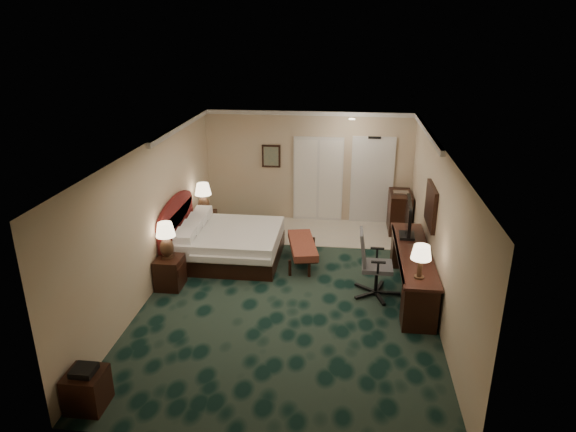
# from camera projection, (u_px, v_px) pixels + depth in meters

# --- Properties ---
(floor) EXTENTS (5.00, 7.50, 0.00)m
(floor) POSITION_uv_depth(u_px,v_px,m) (291.00, 291.00, 9.44)
(floor) COLOR black
(floor) RESTS_ON ground
(ceiling) EXTENTS (5.00, 7.50, 0.00)m
(ceiling) POSITION_uv_depth(u_px,v_px,m) (291.00, 147.00, 8.49)
(ceiling) COLOR white
(ceiling) RESTS_ON wall_back
(wall_back) EXTENTS (5.00, 0.00, 2.70)m
(wall_back) POSITION_uv_depth(u_px,v_px,m) (308.00, 167.00, 12.45)
(wall_back) COLOR tan
(wall_back) RESTS_ON ground
(wall_front) EXTENTS (5.00, 0.00, 2.70)m
(wall_front) POSITION_uv_depth(u_px,v_px,m) (252.00, 349.00, 5.48)
(wall_front) COLOR tan
(wall_front) RESTS_ON ground
(wall_left) EXTENTS (0.00, 7.50, 2.70)m
(wall_left) POSITION_uv_depth(u_px,v_px,m) (153.00, 217.00, 9.24)
(wall_left) COLOR tan
(wall_left) RESTS_ON ground
(wall_right) EXTENTS (0.00, 7.50, 2.70)m
(wall_right) POSITION_uv_depth(u_px,v_px,m) (437.00, 229.00, 8.69)
(wall_right) COLOR tan
(wall_right) RESTS_ON ground
(crown_molding) EXTENTS (5.00, 7.50, 0.10)m
(crown_molding) POSITION_uv_depth(u_px,v_px,m) (291.00, 150.00, 8.51)
(crown_molding) COLOR silver
(crown_molding) RESTS_ON wall_back
(tile_patch) EXTENTS (3.20, 1.70, 0.01)m
(tile_patch) POSITION_uv_depth(u_px,v_px,m) (343.00, 233.00, 12.04)
(tile_patch) COLOR beige
(tile_patch) RESTS_ON ground
(headboard) EXTENTS (0.12, 2.00, 1.40)m
(headboard) POSITION_uv_depth(u_px,v_px,m) (177.00, 229.00, 10.39)
(headboard) COLOR #521A16
(headboard) RESTS_ON ground
(entry_door) EXTENTS (1.02, 0.06, 2.18)m
(entry_door) POSITION_uv_depth(u_px,v_px,m) (372.00, 181.00, 12.36)
(entry_door) COLOR silver
(entry_door) RESTS_ON ground
(closet_doors) EXTENTS (1.20, 0.06, 2.10)m
(closet_doors) POSITION_uv_depth(u_px,v_px,m) (318.00, 179.00, 12.49)
(closet_doors) COLOR white
(closet_doors) RESTS_ON ground
(wall_art) EXTENTS (0.45, 0.06, 0.55)m
(wall_art) POSITION_uv_depth(u_px,v_px,m) (271.00, 156.00, 12.43)
(wall_art) COLOR #4E625C
(wall_art) RESTS_ON wall_back
(wall_mirror) EXTENTS (0.05, 0.95, 0.75)m
(wall_mirror) POSITION_uv_depth(u_px,v_px,m) (431.00, 206.00, 9.18)
(wall_mirror) COLOR white
(wall_mirror) RESTS_ON wall_right
(bed) EXTENTS (2.02, 1.87, 0.64)m
(bed) POSITION_uv_depth(u_px,v_px,m) (231.00, 244.00, 10.63)
(bed) COLOR silver
(bed) RESTS_ON ground
(nightstand_near) EXTENTS (0.47, 0.54, 0.59)m
(nightstand_near) POSITION_uv_depth(u_px,v_px,m) (170.00, 272.00, 9.49)
(nightstand_near) COLOR black
(nightstand_near) RESTS_ON ground
(nightstand_far) EXTENTS (0.47, 0.54, 0.58)m
(nightstand_far) POSITION_uv_depth(u_px,v_px,m) (205.00, 224.00, 11.77)
(nightstand_far) COLOR black
(nightstand_far) RESTS_ON ground
(lamp_near) EXTENTS (0.37, 0.37, 0.68)m
(lamp_near) POSITION_uv_depth(u_px,v_px,m) (166.00, 240.00, 9.32)
(lamp_near) COLOR black
(lamp_near) RESTS_ON nightstand_near
(lamp_far) EXTENTS (0.38, 0.38, 0.70)m
(lamp_far) POSITION_uv_depth(u_px,v_px,m) (203.00, 198.00, 11.52)
(lamp_far) COLOR black
(lamp_far) RESTS_ON nightstand_far
(bed_bench) EXTENTS (0.75, 1.45, 0.47)m
(bed_bench) POSITION_uv_depth(u_px,v_px,m) (302.00, 252.00, 10.46)
(bed_bench) COLOR maroon
(bed_bench) RESTS_ON ground
(side_table) EXTENTS (0.47, 0.47, 0.51)m
(side_table) POSITION_uv_depth(u_px,v_px,m) (87.00, 390.00, 6.51)
(side_table) COLOR black
(side_table) RESTS_ON ground
(desk) EXTENTS (0.60, 2.80, 0.81)m
(desk) POSITION_uv_depth(u_px,v_px,m) (412.00, 272.00, 9.26)
(desk) COLOR black
(desk) RESTS_ON ground
(tv) EXTENTS (0.13, 0.93, 0.72)m
(tv) POSITION_uv_depth(u_px,v_px,m) (408.00, 219.00, 9.63)
(tv) COLOR black
(tv) RESTS_ON desk
(desk_lamp) EXTENTS (0.37, 0.37, 0.57)m
(desk_lamp) POSITION_uv_depth(u_px,v_px,m) (421.00, 262.00, 8.08)
(desk_lamp) COLOR black
(desk_lamp) RESTS_ON desk
(desk_chair) EXTENTS (0.73, 0.68, 1.23)m
(desk_chair) POSITION_uv_depth(u_px,v_px,m) (377.00, 264.00, 9.10)
(desk_chair) COLOR #54535B
(desk_chair) RESTS_ON ground
(minibar) EXTENTS (0.50, 0.89, 0.94)m
(minibar) POSITION_uv_depth(u_px,v_px,m) (399.00, 212.00, 12.01)
(minibar) COLOR black
(minibar) RESTS_ON ground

